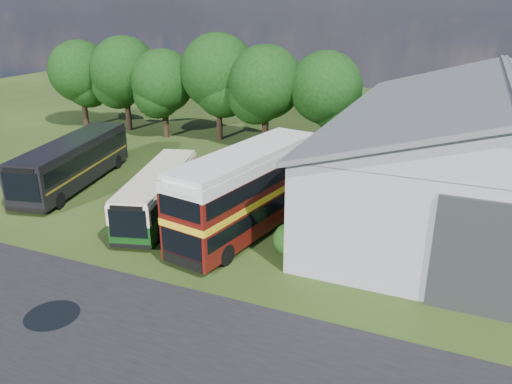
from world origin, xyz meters
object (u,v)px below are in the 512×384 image
at_px(storage_shed, 500,145).
at_px(bus_maroon_double, 247,192).
at_px(bus_dark_single, 73,162).
at_px(bus_green_single, 158,193).

relative_size(storage_shed, bus_maroon_double, 2.20).
xyz_separation_m(bus_maroon_double, bus_dark_single, (-14.16, 2.22, -0.64)).
bearing_deg(bus_green_single, storage_shed, 9.25).
bearing_deg(bus_dark_single, storage_shed, 0.89).
relative_size(bus_maroon_double, bus_dark_single, 0.95).
xyz_separation_m(storage_shed, bus_dark_single, (-26.57, -6.29, -2.46)).
bearing_deg(bus_dark_single, bus_green_single, -27.17).
height_order(bus_green_single, bus_dark_single, bus_dark_single).
bearing_deg(bus_maroon_double, bus_green_single, -170.07).
bearing_deg(bus_green_single, bus_maroon_double, -15.96).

